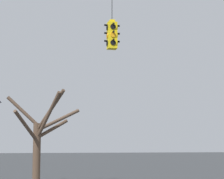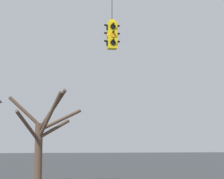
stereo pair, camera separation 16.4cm
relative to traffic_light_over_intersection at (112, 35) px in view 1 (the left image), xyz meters
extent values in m
cube|color=yellow|center=(0.00, 0.00, -0.03)|extent=(0.34, 0.34, 1.00)
cube|color=yellow|center=(0.00, 0.00, 0.52)|extent=(0.19, 0.19, 0.10)
cylinder|color=black|center=(0.00, 0.00, 1.36)|extent=(0.02, 0.02, 1.58)
cylinder|color=black|center=(0.00, -0.19, 0.27)|extent=(0.20, 0.03, 0.20)
cylinder|color=black|center=(0.00, -0.23, 0.36)|extent=(0.07, 0.12, 0.07)
cylinder|color=orange|center=(0.00, -0.19, -0.03)|extent=(0.20, 0.03, 0.20)
cylinder|color=black|center=(0.00, -0.23, 0.06)|extent=(0.07, 0.12, 0.07)
cylinder|color=black|center=(0.00, -0.19, -0.33)|extent=(0.20, 0.03, 0.20)
cylinder|color=black|center=(0.00, -0.23, -0.24)|extent=(0.07, 0.12, 0.07)
cylinder|color=black|center=(0.00, 0.18, 0.27)|extent=(0.20, 0.03, 0.20)
cylinder|color=black|center=(0.00, 0.23, 0.36)|extent=(0.07, 0.12, 0.07)
cylinder|color=orange|center=(0.00, 0.18, -0.03)|extent=(0.20, 0.03, 0.20)
cylinder|color=black|center=(0.00, 0.23, 0.06)|extent=(0.07, 0.12, 0.07)
cylinder|color=black|center=(0.00, 0.18, -0.33)|extent=(0.20, 0.03, 0.20)
cylinder|color=black|center=(0.00, 0.23, -0.24)|extent=(0.07, 0.12, 0.07)
cylinder|color=black|center=(-0.18, 0.00, 0.27)|extent=(0.03, 0.20, 0.20)
cylinder|color=black|center=(-0.23, 0.00, 0.36)|extent=(0.12, 0.07, 0.07)
cylinder|color=orange|center=(-0.18, 0.00, -0.03)|extent=(0.03, 0.20, 0.20)
cylinder|color=black|center=(-0.23, 0.00, 0.06)|extent=(0.12, 0.07, 0.07)
cylinder|color=black|center=(-0.18, 0.00, -0.33)|extent=(0.03, 0.20, 0.20)
cylinder|color=black|center=(-0.23, 0.00, -0.24)|extent=(0.12, 0.07, 0.07)
cylinder|color=black|center=(0.19, 0.00, 0.27)|extent=(0.03, 0.20, 0.20)
cylinder|color=black|center=(0.23, 0.00, 0.36)|extent=(0.12, 0.07, 0.07)
cylinder|color=orange|center=(0.19, 0.00, -0.03)|extent=(0.03, 0.20, 0.20)
cylinder|color=black|center=(0.23, 0.00, 0.06)|extent=(0.12, 0.07, 0.07)
cylinder|color=black|center=(0.19, 0.00, -0.33)|extent=(0.03, 0.20, 0.20)
cylinder|color=black|center=(0.23, 0.00, -0.24)|extent=(0.12, 0.07, 0.07)
cylinder|color=brown|center=(-2.24, 9.41, -4.54)|extent=(0.43, 0.43, 3.37)
cylinder|color=brown|center=(-1.38, 9.71, -3.16)|extent=(1.88, 0.83, 1.18)
cylinder|color=brown|center=(-3.07, 9.54, -2.16)|extent=(1.82, 0.48, 1.69)
cylinder|color=brown|center=(-1.61, 8.50, -2.20)|extent=(1.50, 2.03, 2.24)
cylinder|color=brown|center=(-1.72, 8.48, -2.48)|extent=(1.27, 2.07, 2.54)
cylinder|color=brown|center=(-2.86, 8.56, -3.06)|extent=(1.46, 1.90, 1.69)
cylinder|color=brown|center=(-1.06, 9.48, -2.66)|extent=(2.45, 0.34, 1.35)
camera|label=1|loc=(-3.37, -15.43, -4.03)|focal=70.00mm
camera|label=2|loc=(-3.21, -15.46, -4.03)|focal=70.00mm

